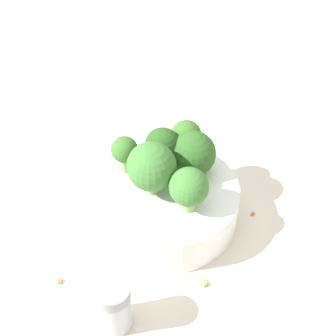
% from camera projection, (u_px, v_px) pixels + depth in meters
% --- Properties ---
extents(ground_plane, '(3.00, 3.00, 0.00)m').
position_uv_depth(ground_plane, '(168.00, 217.00, 0.61)').
color(ground_plane, beige).
extents(bowl, '(0.18, 0.18, 0.05)m').
position_uv_depth(bowl, '(168.00, 203.00, 0.59)').
color(bowl, white).
rests_on(bowl, ground_plane).
extents(broccoli_floret_0, '(0.03, 0.03, 0.05)m').
position_uv_depth(broccoli_floret_0, '(125.00, 151.00, 0.58)').
color(broccoli_floret_0, '#7A9E5B').
rests_on(broccoli_floret_0, bowl).
extents(broccoli_floret_1, '(0.04, 0.04, 0.06)m').
position_uv_depth(broccoli_floret_1, '(165.00, 145.00, 0.58)').
color(broccoli_floret_1, '#84AD66').
rests_on(broccoli_floret_1, bowl).
extents(broccoli_floret_2, '(0.06, 0.06, 0.07)m').
position_uv_depth(broccoli_floret_2, '(152.00, 169.00, 0.54)').
color(broccoli_floret_2, '#7A9E5B').
rests_on(broccoli_floret_2, bowl).
extents(broccoli_floret_3, '(0.05, 0.05, 0.06)m').
position_uv_depth(broccoli_floret_3, '(189.00, 188.00, 0.53)').
color(broccoli_floret_3, '#84AD66').
rests_on(broccoli_floret_3, bowl).
extents(broccoli_floret_4, '(0.04, 0.04, 0.06)m').
position_uv_depth(broccoli_floret_4, '(186.00, 137.00, 0.59)').
color(broccoli_floret_4, '#8EB770').
rests_on(broccoli_floret_4, bowl).
extents(broccoli_floret_5, '(0.06, 0.06, 0.06)m').
position_uv_depth(broccoli_floret_5, '(193.00, 154.00, 0.58)').
color(broccoli_floret_5, '#84AD66').
rests_on(broccoli_floret_5, bowl).
extents(pepper_shaker, '(0.04, 0.04, 0.07)m').
position_uv_depth(pepper_shaker, '(114.00, 306.00, 0.48)').
color(pepper_shaker, '#B2B7BC').
rests_on(pepper_shaker, ground_plane).
extents(almond_crumb_0, '(0.01, 0.01, 0.01)m').
position_uv_depth(almond_crumb_0, '(253.00, 213.00, 0.61)').
color(almond_crumb_0, olive).
rests_on(almond_crumb_0, ground_plane).
extents(almond_crumb_1, '(0.01, 0.01, 0.01)m').
position_uv_depth(almond_crumb_1, '(203.00, 281.00, 0.54)').
color(almond_crumb_1, tan).
rests_on(almond_crumb_1, ground_plane).
extents(almond_crumb_2, '(0.01, 0.01, 0.01)m').
position_uv_depth(almond_crumb_2, '(159.00, 149.00, 0.70)').
color(almond_crumb_2, tan).
rests_on(almond_crumb_2, ground_plane).
extents(almond_crumb_3, '(0.01, 0.01, 0.01)m').
position_uv_depth(almond_crumb_3, '(201.00, 143.00, 0.71)').
color(almond_crumb_3, olive).
rests_on(almond_crumb_3, ground_plane).
extents(almond_crumb_4, '(0.01, 0.01, 0.01)m').
position_uv_depth(almond_crumb_4, '(60.00, 281.00, 0.54)').
color(almond_crumb_4, olive).
rests_on(almond_crumb_4, ground_plane).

